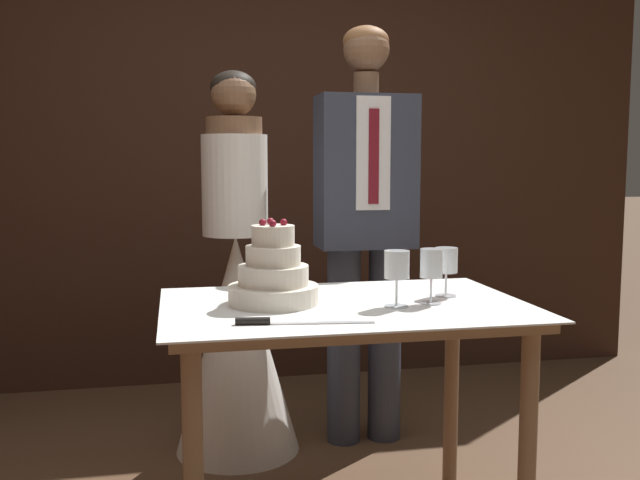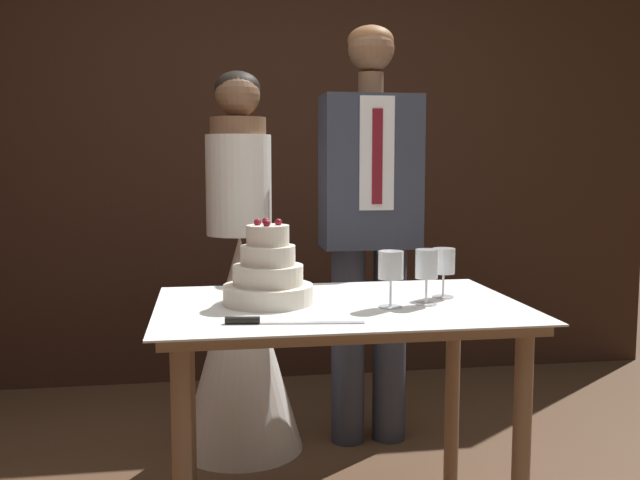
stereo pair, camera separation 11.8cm
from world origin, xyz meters
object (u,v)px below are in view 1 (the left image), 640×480
tiered_cake (273,276)px  bride (237,316)px  cake_table (345,335)px  wine_glass_near (431,266)px  wine_glass_far (446,263)px  wine_glass_middle (397,268)px  cake_knife (278,322)px  groom (365,215)px

tiered_cake → bride: 0.83m
cake_table → wine_glass_near: 0.37m
wine_glass_far → wine_glass_middle: bearing=-148.6°
wine_glass_far → bride: 1.06m
wine_glass_near → wine_glass_far: (0.09, 0.11, -0.01)m
bride → wine_glass_middle: bearing=-64.0°
cake_table → cake_knife: bearing=-135.8°
wine_glass_middle → wine_glass_far: (0.22, 0.13, -0.01)m
cake_table → wine_glass_middle: bearing=-29.7°
cake_knife → wine_glass_middle: size_ratio=2.20×
tiered_cake → wine_glass_near: 0.52m
tiered_cake → wine_glass_middle: (0.38, -0.13, 0.03)m
wine_glass_middle → wine_glass_far: 0.26m
tiered_cake → cake_knife: tiered_cake is taller
tiered_cake → groom: 0.94m
cake_knife → wine_glass_near: bearing=27.1°
bride → groom: size_ratio=0.89×
wine_glass_middle → groom: (0.14, 0.89, 0.10)m
cake_table → groom: (0.29, 0.81, 0.33)m
groom → tiered_cake: bearing=-124.0°
bride → cake_table: bearing=-70.4°
tiered_cake → wine_glass_far: tiered_cake is taller
wine_glass_far → cake_table: bearing=-172.4°
cake_knife → tiered_cake: bearing=91.8°
cake_table → cake_knife: cake_knife is taller
cake_table → tiered_cake: size_ratio=4.03×
wine_glass_near → groom: groom is taller
cake_knife → wine_glass_middle: bearing=29.4°
wine_glass_middle → groom: bearing=81.2°
bride → groom: groom is taller
tiered_cake → wine_glass_near: size_ratio=1.63×
wine_glass_near → wine_glass_middle: size_ratio=1.00×
groom → cake_table: bearing=-109.6°
cake_table → wine_glass_far: bearing=7.6°
cake_knife → wine_glass_far: bearing=32.9°
wine_glass_far → groom: groom is taller
bride → cake_knife: bearing=-88.4°
wine_glass_near → wine_glass_far: size_ratio=1.07×
wine_glass_near → wine_glass_middle: 0.13m
bride → groom: bearing=-0.1°
wine_glass_middle → bride: size_ratio=0.11×
cake_knife → bride: (-0.03, 1.06, -0.21)m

